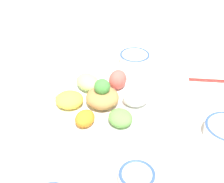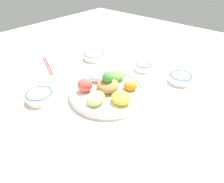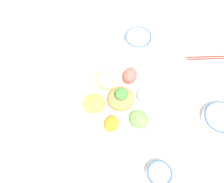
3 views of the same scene
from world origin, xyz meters
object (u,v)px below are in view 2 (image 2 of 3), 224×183
at_px(sauce_bowl_red, 94,56).
at_px(serving_spoon_main, 178,112).
at_px(rice_bowl_plain, 143,66).
at_px(sauce_bowl_dark, 40,96).
at_px(salad_platter, 108,89).
at_px(rice_bowl_blue, 180,78).
at_px(chopsticks_pair_near, 48,65).

distance_m(sauce_bowl_red, serving_spoon_main, 0.58).
bearing_deg(rice_bowl_plain, sauce_bowl_dark, -110.10).
relative_size(sauce_bowl_red, rice_bowl_plain, 1.43).
distance_m(salad_platter, rice_bowl_blue, 0.35).
bearing_deg(sauce_bowl_red, chopsticks_pair_near, -120.99).
bearing_deg(rice_bowl_blue, sauce_bowl_red, -169.52).
xyz_separation_m(sauce_bowl_dark, chopsticks_pair_near, (-0.24, 0.19, -0.02)).
relative_size(sauce_bowl_dark, rice_bowl_plain, 1.29).
bearing_deg(rice_bowl_blue, serving_spoon_main, -66.36).
bearing_deg(sauce_bowl_red, rice_bowl_plain, 14.51).
bearing_deg(chopsticks_pair_near, rice_bowl_blue, 49.95).
relative_size(sauce_bowl_red, rice_bowl_blue, 1.18).
bearing_deg(rice_bowl_blue, salad_platter, -123.53).
relative_size(rice_bowl_blue, sauce_bowl_dark, 0.95).
height_order(salad_platter, chopsticks_pair_near, salad_platter).
distance_m(rice_bowl_plain, chopsticks_pair_near, 0.52).
bearing_deg(serving_spoon_main, chopsticks_pair_near, -109.94).
distance_m(rice_bowl_plain, serving_spoon_main, 0.34).
relative_size(chopsticks_pair_near, serving_spoon_main, 1.64).
relative_size(salad_platter, rice_bowl_plain, 3.99).
relative_size(salad_platter, serving_spoon_main, 2.63).
distance_m(sauce_bowl_dark, serving_spoon_main, 0.56).
distance_m(sauce_bowl_red, sauce_bowl_dark, 0.43).
height_order(salad_platter, sauce_bowl_dark, salad_platter).
height_order(sauce_bowl_red, serving_spoon_main, sauce_bowl_red).
bearing_deg(rice_bowl_plain, sauce_bowl_red, -165.49).
bearing_deg(chopsticks_pair_near, sauce_bowl_red, 81.94).
relative_size(sauce_bowl_red, sauce_bowl_dark, 1.12).
bearing_deg(sauce_bowl_dark, rice_bowl_blue, 53.47).
xyz_separation_m(rice_bowl_plain, chopsticks_pair_near, (-0.42, -0.30, -0.02)).
bearing_deg(sauce_bowl_red, serving_spoon_main, -11.43).
bearing_deg(serving_spoon_main, salad_platter, -101.28).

